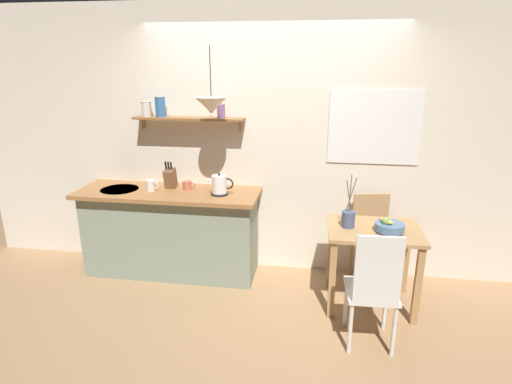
# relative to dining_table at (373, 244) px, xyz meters

# --- Properties ---
(ground_plane) EXTENTS (14.00, 14.00, 0.00)m
(ground_plane) POSITION_rel_dining_table_xyz_m (-0.99, 0.01, -0.60)
(ground_plane) COLOR #A87F56
(back_wall) EXTENTS (6.80, 0.11, 2.70)m
(back_wall) POSITION_rel_dining_table_xyz_m (-0.78, 0.66, 0.76)
(back_wall) COLOR silver
(back_wall) RESTS_ON ground_plane
(kitchen_counter) EXTENTS (1.83, 0.63, 0.91)m
(kitchen_counter) POSITION_rel_dining_table_xyz_m (-1.99, 0.32, -0.14)
(kitchen_counter) COLOR gray
(kitchen_counter) RESTS_ON ground_plane
(wall_shelf) EXTENTS (1.11, 0.20, 0.34)m
(wall_shelf) POSITION_rel_dining_table_xyz_m (-1.90, 0.50, 1.05)
(wall_shelf) COLOR brown
(dining_table) EXTENTS (0.80, 0.62, 0.75)m
(dining_table) POSITION_rel_dining_table_xyz_m (0.00, 0.00, 0.00)
(dining_table) COLOR tan
(dining_table) RESTS_ON ground_plane
(dining_chair_near) EXTENTS (0.40, 0.42, 0.99)m
(dining_chair_near) POSITION_rel_dining_table_xyz_m (-0.06, -0.64, -0.06)
(dining_chair_near) COLOR white
(dining_chair_near) RESTS_ON ground_plane
(dining_chair_far) EXTENTS (0.46, 0.45, 0.90)m
(dining_chair_far) POSITION_rel_dining_table_xyz_m (0.04, 0.42, -0.08)
(dining_chair_far) COLOR tan
(dining_chair_far) RESTS_ON ground_plane
(fruit_bowl) EXTENTS (0.25, 0.25, 0.14)m
(fruit_bowl) POSITION_rel_dining_table_xyz_m (0.11, -0.06, 0.20)
(fruit_bowl) COLOR #51759E
(fruit_bowl) RESTS_ON dining_table
(twig_vase) EXTENTS (0.12, 0.12, 0.48)m
(twig_vase) POSITION_rel_dining_table_xyz_m (-0.23, 0.00, 0.23)
(twig_vase) COLOR #475675
(twig_vase) RESTS_ON dining_table
(electric_kettle) EXTENTS (0.25, 0.17, 0.21)m
(electric_kettle) POSITION_rel_dining_table_xyz_m (-1.45, 0.27, 0.40)
(electric_kettle) COLOR black
(electric_kettle) RESTS_ON kitchen_counter
(knife_block) EXTENTS (0.10, 0.16, 0.29)m
(knife_block) POSITION_rel_dining_table_xyz_m (-1.99, 0.40, 0.42)
(knife_block) COLOR brown
(knife_block) RESTS_ON kitchen_counter
(coffee_mug_by_sink) EXTENTS (0.13, 0.09, 0.11)m
(coffee_mug_by_sink) POSITION_rel_dining_table_xyz_m (-2.16, 0.29, 0.36)
(coffee_mug_by_sink) COLOR white
(coffee_mug_by_sink) RESTS_ON kitchen_counter
(coffee_mug_spare) EXTENTS (0.13, 0.09, 0.09)m
(coffee_mug_spare) POSITION_rel_dining_table_xyz_m (-1.81, 0.38, 0.35)
(coffee_mug_spare) COLOR #C6664C
(coffee_mug_spare) RESTS_ON kitchen_counter
(pendant_lamp) EXTENTS (0.29, 0.29, 0.58)m
(pendant_lamp) POSITION_rel_dining_table_xyz_m (-1.48, 0.18, 1.17)
(pendant_lamp) COLOR black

